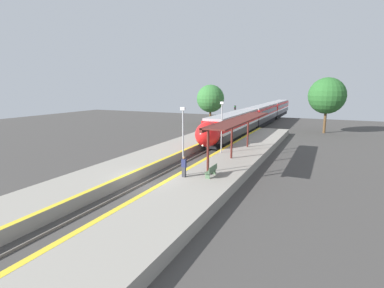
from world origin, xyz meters
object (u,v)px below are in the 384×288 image
(train, at_px, (261,115))
(person_waiting, at_px, (184,166))
(lamppost_near, at_px, (183,137))
(lamppost_mid, at_px, (222,124))
(platform_bench, at_px, (212,171))
(railway_signal, at_px, (235,116))

(train, height_order, person_waiting, train)
(lamppost_near, xyz_separation_m, lamppost_mid, (0.00, 9.06, 0.00))
(person_waiting, relative_size, lamppost_near, 0.30)
(train, distance_m, person_waiting, 39.51)
(person_waiting, xyz_separation_m, lamppost_mid, (-0.27, 9.48, 2.25))
(person_waiting, relative_size, lamppost_mid, 0.30)
(lamppost_near, bearing_deg, platform_bench, 15.18)
(person_waiting, height_order, lamppost_near, lamppost_near)
(person_waiting, bearing_deg, railway_signal, 99.20)
(lamppost_mid, bearing_deg, railway_signal, 102.84)
(person_waiting, distance_m, lamppost_near, 2.30)
(train, distance_m, railway_signal, 10.98)
(train, bearing_deg, railway_signal, -100.61)
(platform_bench, distance_m, lamppost_mid, 9.13)
(railway_signal, relative_size, lamppost_near, 0.86)
(person_waiting, height_order, lamppost_mid, lamppost_mid)
(train, bearing_deg, lamppost_near, -86.56)
(platform_bench, bearing_deg, train, 96.74)
(person_waiting, xyz_separation_m, lamppost_near, (-0.27, 0.42, 2.25))
(platform_bench, xyz_separation_m, lamppost_mid, (-2.20, 8.46, 2.62))
(platform_bench, relative_size, lamppost_near, 0.31)
(person_waiting, bearing_deg, lamppost_near, 122.81)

